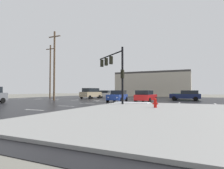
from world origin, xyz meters
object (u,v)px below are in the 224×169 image
Objects in this scene: traffic_signal_mast at (114,66)px; utility_pole_mid at (54,64)px; sedan_red at (146,96)px; sedan_blue at (118,96)px; sedan_navy at (186,95)px; sedan_white at (106,94)px; suv_tan at (91,93)px; fire_hydrant at (155,103)px; utility_pole_far at (50,70)px; sedan_green at (187,95)px.

utility_pole_mid is at bearing 25.03° from traffic_signal_mast.
sedan_red is 3.81m from sedan_blue.
sedan_navy and sedan_blue have the same top height.
suv_tan reaches higher than sedan_white.
fire_hydrant is 15.50m from sedan_navy.
sedan_red is at bearing -83.77° from traffic_signal_mast.
sedan_blue is at bearing -35.20° from traffic_signal_mast.
utility_pole_far reaches higher than suv_tan.
utility_pole_mid is (-14.09, -1.30, 4.79)m from sedan_red.
traffic_signal_mast is at bearing -27.51° from utility_pole_far.
fire_hydrant is 0.16× the size of suv_tan.
sedan_blue is (-1.08, 3.88, -3.53)m from traffic_signal_mast.
traffic_signal_mast is 6.11m from sedan_red.
sedan_blue is (-3.80, -0.31, 0.00)m from sedan_red.
fire_hydrant is 0.17× the size of sedan_blue.
sedan_blue is at bearing -18.14° from utility_pole_far.
traffic_signal_mast is at bearing 9.23° from sedan_blue.
sedan_blue is at bearing 5.52° from utility_pole_mid.
sedan_green is (1.75, 19.89, 0.32)m from fire_hydrant.
suv_tan reaches higher than sedan_red.
utility_pole_mid reaches higher than sedan_navy.
sedan_green is 0.93× the size of suv_tan.
suv_tan is (-10.28, 12.21, -3.29)m from traffic_signal_mast.
traffic_signal_mast is 7.81m from fire_hydrant.
suv_tan is at bearing 83.37° from utility_pole_mid.
sedan_navy is 11.35m from sedan_blue.
fire_hydrant is 0.17× the size of sedan_red.
sedan_white is 16.40m from sedan_green.
utility_pole_mid is (-1.08, -9.33, 4.55)m from suv_tan.
traffic_signal_mast is 0.56× the size of utility_pole_far.
sedan_green is at bearing 14.14° from utility_pole_far.
sedan_navy and sedan_red have the same top height.
sedan_green is at bearing 34.99° from utility_pole_mid.
sedan_white is at bearing 37.81° from utility_pole_far.
utility_pole_far reaches higher than fire_hydrant.
sedan_red is at bearing 108.97° from fire_hydrant.
traffic_signal_mast is 16.30m from suv_tan.
sedan_blue reaches higher than fire_hydrant.
sedan_red is at bearing -14.22° from utility_pole_far.
sedan_navy is (1.88, 15.38, 0.32)m from fire_hydrant.
utility_pole_far is at bearing 79.01° from sedan_red.
fire_hydrant is 0.17× the size of sedan_navy.
utility_pole_mid reaches higher than suv_tan.
utility_pole_mid is at bearing -105.38° from sedan_white.
suv_tan is at bearing -111.00° from sedan_white.
sedan_white is 17.14m from sedan_red.
suv_tan is at bearing 134.34° from fire_hydrant.
sedan_green is at bearing -85.48° from sedan_navy.
traffic_signal_mast is at bearing 46.25° from suv_tan.
suv_tan is at bearing -10.65° from traffic_signal_mast.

